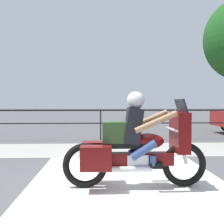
# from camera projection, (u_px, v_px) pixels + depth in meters

# --- Properties ---
(ground_plane) EXTENTS (120.00, 120.00, 0.00)m
(ground_plane) POSITION_uv_depth(u_px,v_px,m) (102.00, 183.00, 4.82)
(ground_plane) COLOR #4C4C4F
(sidewalk_band) EXTENTS (44.00, 2.40, 0.01)m
(sidewalk_band) POSITION_uv_depth(u_px,v_px,m) (101.00, 150.00, 8.22)
(sidewalk_band) COLOR #99968E
(sidewalk_band) RESTS_ON ground
(crosswalk_band) EXTENTS (3.38, 6.00, 0.01)m
(crosswalk_band) POSITION_uv_depth(u_px,v_px,m) (130.00, 186.00, 4.64)
(crosswalk_band) COLOR silver
(crosswalk_band) RESTS_ON ground
(fence_railing) EXTENTS (36.00, 0.05, 1.13)m
(fence_railing) POSITION_uv_depth(u_px,v_px,m) (101.00, 116.00, 10.29)
(fence_railing) COLOR black
(fence_railing) RESTS_ON ground
(motorcycle) EXTENTS (2.36, 0.76, 1.56)m
(motorcycle) POSITION_uv_depth(u_px,v_px,m) (135.00, 145.00, 4.57)
(motorcycle) COLOR black
(motorcycle) RESTS_ON ground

